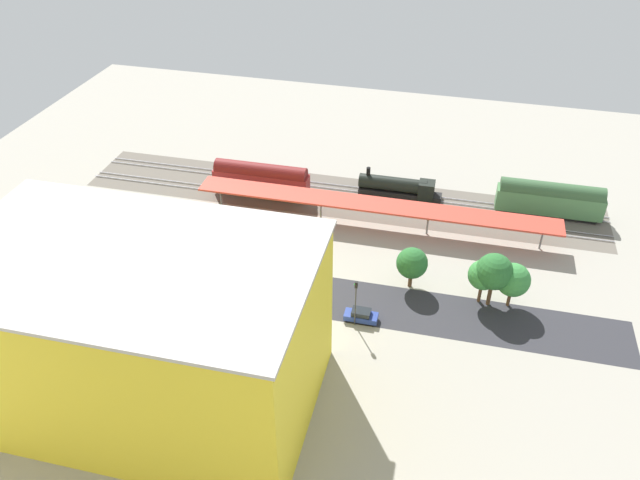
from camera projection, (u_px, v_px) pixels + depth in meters
The scene contains 27 objects.
ground_plane at pixel (306, 273), 92.86m from camera, with size 144.90×144.90×0.00m, color #9E998C.
rail_bed at pixel (339, 196), 110.47m from camera, with size 90.56×13.67×0.01m, color #665E54.
street_asphalt at pixel (297, 292), 89.19m from camera, with size 90.56×9.00×0.01m, color #2D2D33.
track_rails at pixel (339, 196), 110.37m from camera, with size 90.56×8.49×0.12m.
platform_canopy_near at pixel (374, 205), 100.37m from camera, with size 58.37×5.44×4.41m.
locomotive at pixel (401, 187), 109.66m from camera, with size 14.55×2.77×4.89m.
passenger_coach at pixel (550, 198), 103.83m from camera, with size 17.24×3.28×6.10m.
freight_coach_far at pixel (261, 179), 109.02m from camera, with size 16.92×3.19×6.19m.
parked_car_0 at pixel (361, 316), 84.00m from camera, with size 4.49×1.94×1.77m.
parked_car_1 at pixel (307, 305), 85.79m from camera, with size 4.22×1.86×1.66m.
parked_car_2 at pixel (260, 298), 87.04m from camera, with size 4.10×1.94×1.82m.
parked_car_3 at pixel (203, 291), 88.29m from camera, with size 4.35×1.95×1.65m.
parked_car_4 at pixel (157, 280), 90.10m from camera, with size 4.54×1.75×1.80m.
parked_car_5 at pixel (105, 273), 91.47m from camera, with size 4.51×1.91×1.81m.
parked_car_6 at pixel (57, 266), 92.87m from camera, with size 4.85×2.19×1.71m.
construction_building at pixel (142, 333), 68.49m from camera, with size 37.56×22.76×19.60m, color yellow.
construction_roof_slab at pixel (125, 260), 62.70m from camera, with size 38.16×23.36×0.40m, color #B7B2A8.
box_truck_0 at pixel (115, 269), 90.68m from camera, with size 9.76×2.95×3.59m.
box_truck_1 at pixel (105, 272), 90.14m from camera, with size 9.08×2.97×3.65m.
box_truck_2 at pixel (267, 309), 83.73m from camera, with size 10.27×2.78×3.68m.
street_tree_0 at pixel (126, 211), 96.04m from camera, with size 5.60×5.60×8.58m.
street_tree_1 at pixel (412, 263), 87.97m from camera, with size 4.46×4.46×6.39m.
street_tree_2 at pixel (494, 272), 83.89m from camera, with size 5.02×5.02×8.22m.
street_tree_3 at pixel (157, 224), 95.07m from camera, with size 4.44×4.44×6.83m.
street_tree_4 at pixel (513, 280), 84.40m from camera, with size 4.64×4.64×6.80m.
street_tree_5 at pixel (483, 275), 85.00m from camera, with size 4.20×4.20×6.75m.
traffic_light at pixel (356, 297), 80.94m from camera, with size 0.50×0.36×7.37m.
Camera 1 is at (-19.95, 70.15, 57.72)m, focal length 35.28 mm.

